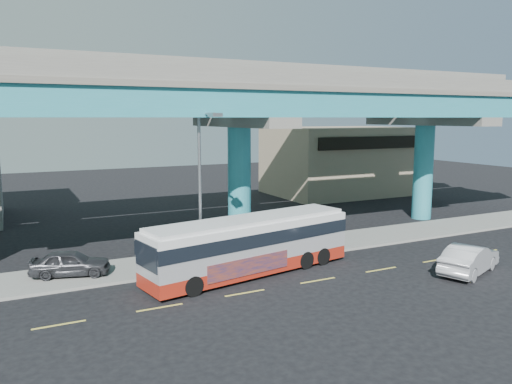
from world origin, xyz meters
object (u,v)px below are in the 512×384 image
transit_bus (250,243)px  street_lamp (203,168)px  stop_sign (301,220)px  sedan (469,259)px  parked_car (70,263)px

transit_bus → street_lamp: size_ratio=1.42×
stop_sign → sedan: bearing=-30.0°
street_lamp → parked_car: bearing=161.8°
sedan → stop_sign: bearing=19.1°
transit_bus → parked_car: (-8.40, 3.33, -0.82)m
transit_bus → stop_sign: size_ratio=4.39×
parked_car → street_lamp: street_lamp is taller
parked_car → street_lamp: 8.17m
transit_bus → street_lamp: (-2.03, 1.24, 3.85)m
street_lamp → stop_sign: 7.20m
street_lamp → stop_sign: (6.31, 0.75, -3.38)m
transit_bus → sedan: 11.36m
transit_bus → street_lamp: 4.53m
sedan → parked_car: bearing=44.7°
sedan → parked_car: (-18.57, 8.29, 0.04)m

